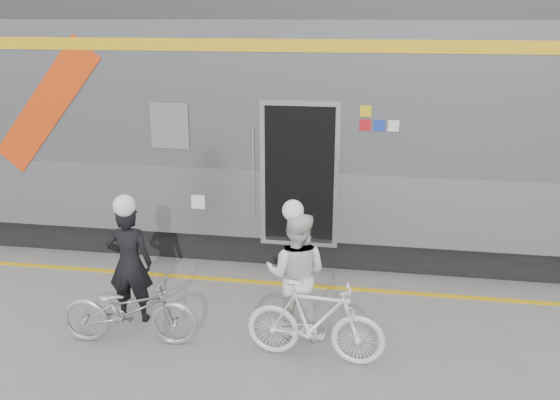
% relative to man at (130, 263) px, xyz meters
% --- Properties ---
extents(ground, '(90.00, 90.00, 0.00)m').
position_rel_man_xyz_m(ground, '(1.28, -0.77, -0.80)').
color(ground, slate).
rests_on(ground, ground).
extents(train, '(24.00, 3.17, 4.10)m').
position_rel_man_xyz_m(train, '(-0.25, 3.42, 1.25)').
color(train, black).
rests_on(train, ground).
extents(safety_strip, '(24.00, 0.12, 0.01)m').
position_rel_man_xyz_m(safety_strip, '(1.28, 1.38, -0.80)').
color(safety_strip, gold).
rests_on(safety_strip, ground).
extents(man, '(0.62, 0.44, 1.60)m').
position_rel_man_xyz_m(man, '(0.00, 0.00, 0.00)').
color(man, black).
rests_on(man, ground).
extents(bicycle_left, '(1.73, 0.75, 0.88)m').
position_rel_man_xyz_m(bicycle_left, '(0.20, -0.55, -0.36)').
color(bicycle_left, '#ACAEB4').
rests_on(bicycle_left, ground).
extents(woman, '(0.84, 0.68, 1.62)m').
position_rel_man_xyz_m(woman, '(2.17, 0.00, 0.01)').
color(woman, silver).
rests_on(woman, ground).
extents(bicycle_right, '(1.67, 0.59, 0.98)m').
position_rel_man_xyz_m(bicycle_right, '(2.47, -0.55, -0.31)').
color(bicycle_right, silver).
rests_on(bicycle_right, ground).
extents(helmet_man, '(0.28, 0.28, 0.28)m').
position_rel_man_xyz_m(helmet_man, '(0.00, 0.00, 0.94)').
color(helmet_man, white).
rests_on(helmet_man, man).
extents(helmet_woman, '(0.26, 0.26, 0.26)m').
position_rel_man_xyz_m(helmet_woman, '(2.17, 0.00, 0.95)').
color(helmet_woman, white).
rests_on(helmet_woman, woman).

